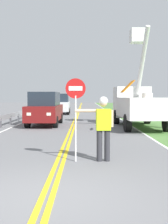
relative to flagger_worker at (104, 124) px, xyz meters
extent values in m
plane|color=slate|center=(-1.20, -2.90, -1.05)|extent=(160.00, 160.00, 0.00)
cube|color=yellow|center=(-1.29, 17.10, -1.04)|extent=(0.11, 110.00, 0.01)
cube|color=yellow|center=(-1.11, 17.10, -1.04)|extent=(0.11, 110.00, 0.01)
cube|color=silver|center=(2.40, 17.10, -1.04)|extent=(0.12, 110.00, 0.01)
cube|color=silver|center=(-4.80, 17.10, -1.04)|extent=(0.12, 110.00, 0.01)
cylinder|color=#2D2D33|center=(0.12, 0.01, -0.61)|extent=(0.16, 0.16, 0.88)
cylinder|color=#2D2D33|center=(-0.10, -0.01, -0.61)|extent=(0.16, 0.16, 0.88)
cube|color=#C6EA19|center=(0.01, 0.00, 0.13)|extent=(0.41, 0.26, 0.60)
cylinder|color=beige|center=(-0.49, -0.03, 0.38)|extent=(0.60, 0.13, 0.09)
cylinder|color=beige|center=(0.25, 0.02, 0.16)|extent=(0.09, 0.09, 0.48)
sphere|color=beige|center=(0.01, 0.00, 0.60)|extent=(0.22, 0.22, 0.22)
sphere|color=white|center=(0.01, 0.00, 0.65)|extent=(0.25, 0.25, 0.25)
cylinder|color=silver|center=(-0.77, -0.05, -0.12)|extent=(0.04, 0.04, 1.85)
cylinder|color=#B71414|center=(-0.77, -0.05, 1.00)|extent=(0.56, 0.03, 0.56)
cube|color=white|center=(-0.77, -0.07, 1.00)|extent=(0.38, 0.01, 0.12)
cube|color=silver|center=(2.72, 7.72, 0.16)|extent=(2.40, 4.65, 1.10)
cube|color=silver|center=(2.64, 11.17, 0.41)|extent=(2.25, 2.15, 2.00)
cube|color=#1E2833|center=(2.62, 12.20, 0.71)|extent=(1.98, 0.11, 0.90)
cylinder|color=silver|center=(2.74, 6.80, 0.83)|extent=(0.56, 0.56, 0.24)
cylinder|color=silver|center=(2.71, 8.03, 2.67)|extent=(0.30, 2.65, 3.55)
cube|color=white|center=(2.68, 9.25, 4.38)|extent=(0.92, 0.92, 0.80)
cube|color=orange|center=(1.58, 5.90, 1.26)|extent=(0.61, 0.81, 0.59)
cylinder|color=black|center=(1.61, 10.95, -0.59)|extent=(0.34, 0.93, 0.92)
cylinder|color=black|center=(3.67, 11.00, -0.59)|extent=(0.34, 0.93, 0.92)
cylinder|color=black|center=(1.71, 6.67, -0.59)|extent=(0.34, 0.93, 0.92)
cube|color=maroon|center=(-3.00, 10.04, -0.25)|extent=(1.91, 4.63, 0.92)
cube|color=#1E2833|center=(-3.00, 10.04, 0.63)|extent=(1.66, 2.88, 0.84)
cube|color=#EAEACC|center=(-2.48, 7.75, -0.20)|extent=(0.24, 0.06, 0.16)
cube|color=#EAEACC|center=(-3.58, 7.77, -0.20)|extent=(0.24, 0.06, 0.16)
cylinder|color=black|center=(-2.20, 8.60, -0.71)|extent=(0.29, 0.68, 0.68)
cylinder|color=black|center=(-3.84, 8.63, -0.71)|extent=(0.29, 0.68, 0.68)
cylinder|color=black|center=(-2.15, 11.45, -0.71)|extent=(0.29, 0.68, 0.68)
cylinder|color=black|center=(-3.79, 11.48, -0.71)|extent=(0.29, 0.68, 0.68)
cube|color=silver|center=(-2.97, 21.64, -0.25)|extent=(1.95, 4.64, 0.92)
cube|color=#1E2833|center=(-2.97, 21.64, 0.63)|extent=(1.69, 2.89, 0.84)
cube|color=#EAEACC|center=(-2.37, 19.37, -0.20)|extent=(0.24, 0.07, 0.16)
cube|color=#EAEACC|center=(-3.47, 19.35, -0.20)|extent=(0.24, 0.07, 0.16)
cylinder|color=black|center=(-2.12, 20.23, -0.71)|extent=(0.30, 0.69, 0.68)
cylinder|color=black|center=(-3.76, 20.20, -0.71)|extent=(0.30, 0.69, 0.68)
cylinder|color=black|center=(-2.19, 23.09, -0.71)|extent=(0.30, 0.69, 0.68)
cylinder|color=black|center=(-3.83, 23.05, -0.71)|extent=(0.30, 0.69, 0.68)
cube|color=#9EA0A3|center=(-5.40, 12.00, -0.50)|extent=(0.06, 32.00, 0.32)
cube|color=#4C4C51|center=(-5.40, 8.57, -0.77)|extent=(0.10, 0.10, 0.55)
cube|color=#4C4C51|center=(-5.40, 10.86, -0.77)|extent=(0.10, 0.10, 0.55)
cube|color=#4C4C51|center=(-5.40, 13.14, -0.77)|extent=(0.10, 0.10, 0.55)
cube|color=#4C4C51|center=(-5.40, 15.43, -0.77)|extent=(0.10, 0.10, 0.55)
cube|color=#4C4C51|center=(-5.40, 17.71, -0.77)|extent=(0.10, 0.10, 0.55)
cube|color=#4C4C51|center=(-5.40, 20.00, -0.77)|extent=(0.10, 0.10, 0.55)
cube|color=#4C4C51|center=(-5.40, 22.29, -0.77)|extent=(0.10, 0.10, 0.55)
cube|color=#4C4C51|center=(-5.40, 24.57, -0.77)|extent=(0.10, 0.10, 0.55)
cube|color=#4C4C51|center=(-5.40, 26.86, -0.77)|extent=(0.10, 0.10, 0.55)
camera|label=1|loc=(-0.53, -8.00, 0.79)|focal=45.87mm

